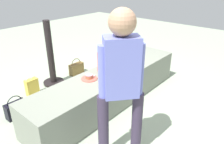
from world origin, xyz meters
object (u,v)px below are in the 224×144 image
(cake_plate, at_px, (89,77))
(gift_bag, at_px, (32,87))
(handbag_brown_canvas, at_px, (76,68))
(handbag_black_leather, at_px, (16,109))
(water_bottle_near_gift, at_px, (76,86))
(cake_box_white, at_px, (108,64))
(child_seated, at_px, (107,59))
(adult_standing, at_px, (121,77))

(cake_plate, relative_size, gift_bag, 0.72)
(gift_bag, distance_m, handbag_brown_canvas, 0.99)
(handbag_black_leather, height_order, handbag_brown_canvas, same)
(handbag_brown_canvas, bearing_deg, cake_plate, -121.75)
(water_bottle_near_gift, bearing_deg, cake_box_white, 13.01)
(cake_plate, distance_m, handbag_brown_canvas, 1.35)
(child_seated, relative_size, handbag_black_leather, 1.51)
(gift_bag, relative_size, handbag_brown_canvas, 0.97)
(adult_standing, xyz_separation_m, handbag_black_leather, (-0.40, 1.50, -0.82))
(cake_plate, bearing_deg, handbag_black_leather, 139.51)
(handbag_brown_canvas, bearing_deg, child_seated, -108.27)
(adult_standing, xyz_separation_m, water_bottle_near_gift, (0.62, 1.44, -0.85))
(handbag_black_leather, bearing_deg, cake_plate, -40.49)
(child_seated, bearing_deg, water_bottle_near_gift, 94.41)
(handbag_brown_canvas, bearing_deg, handbag_black_leather, -163.34)
(handbag_brown_canvas, bearing_deg, water_bottle_near_gift, -131.44)
(child_seated, height_order, gift_bag, child_seated)
(cake_plate, bearing_deg, water_bottle_near_gift, 67.99)
(cake_box_white, height_order, handbag_brown_canvas, handbag_brown_canvas)
(gift_bag, xyz_separation_m, handbag_brown_canvas, (0.99, 0.06, -0.02))
(cake_plate, bearing_deg, child_seated, -11.94)
(child_seated, bearing_deg, cake_plate, 168.06)
(child_seated, height_order, handbag_brown_canvas, child_seated)
(child_seated, xyz_separation_m, water_bottle_near_gift, (-0.05, 0.66, -0.63))
(adult_standing, xyz_separation_m, handbag_brown_canvas, (1.05, 1.93, -0.82))
(child_seated, height_order, cake_plate, child_seated)
(adult_standing, distance_m, gift_bag, 2.03)
(handbag_black_leather, bearing_deg, gift_bag, 38.78)
(gift_bag, xyz_separation_m, cake_box_white, (1.66, -0.17, -0.07))
(cake_box_white, height_order, handbag_black_leather, handbag_black_leather)
(gift_bag, distance_m, handbag_black_leather, 0.59)
(adult_standing, distance_m, cake_plate, 1.01)
(gift_bag, xyz_separation_m, water_bottle_near_gift, (0.55, -0.43, -0.05))
(child_seated, relative_size, cake_plate, 2.16)
(cake_plate, relative_size, handbag_brown_canvas, 0.70)
(child_seated, bearing_deg, adult_standing, -130.74)
(child_seated, distance_m, handbag_brown_canvas, 1.36)
(adult_standing, relative_size, water_bottle_near_gift, 8.41)
(child_seated, relative_size, water_bottle_near_gift, 2.61)
(gift_bag, bearing_deg, water_bottle_near_gift, -37.67)
(cake_plate, height_order, handbag_brown_canvas, cake_plate)
(water_bottle_near_gift, bearing_deg, cake_plate, -112.01)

